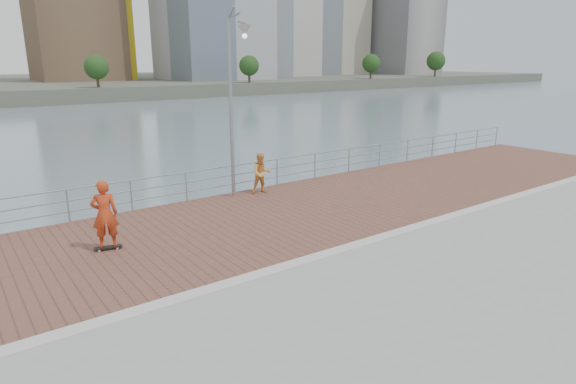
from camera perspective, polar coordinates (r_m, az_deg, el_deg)
water at (r=14.14m, az=4.95°, el=-14.79°), size 400.00×400.00×0.00m
seawall at (r=10.98m, az=23.57°, el=-19.82°), size 40.00×24.00×2.00m
brick_lane at (r=15.94m, az=-3.40°, el=-3.23°), size 40.00×6.80×0.02m
curb at (r=13.24m, az=5.15°, el=-7.18°), size 40.00×0.40×0.06m
guardrail at (r=18.60m, az=-9.13°, el=1.51°), size 39.06×0.06×1.13m
street_lamp at (r=17.54m, az=-6.13°, el=13.90°), size 0.48×1.39×6.56m
skateboard at (r=14.30m, az=-20.54°, el=-6.15°), size 0.76×0.37×0.09m
skateboarder at (r=13.99m, az=-20.91°, el=-2.45°), size 0.78×0.61×1.90m
bystander at (r=18.81m, az=-3.15°, el=2.23°), size 0.92×0.81×1.59m
shoreline_trees at (r=90.13m, az=-19.65°, el=14.12°), size 170.08×5.14×6.86m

